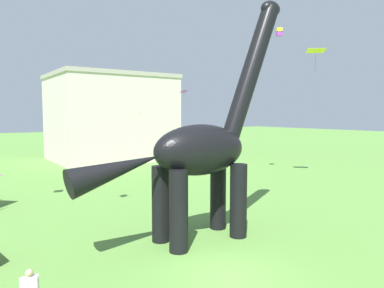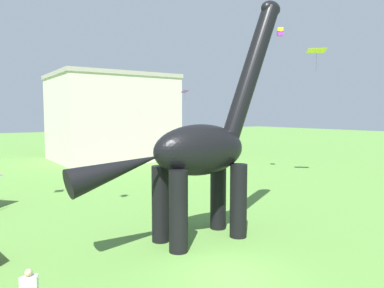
{
  "view_description": "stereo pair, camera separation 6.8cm",
  "coord_description": "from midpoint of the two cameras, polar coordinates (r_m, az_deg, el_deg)",
  "views": [
    {
      "loc": [
        -8.7,
        -10.27,
        6.17
      ],
      "look_at": [
        1.3,
        4.37,
        4.69
      ],
      "focal_mm": 33.8,
      "sensor_mm": 36.0,
      "label": 1
    },
    {
      "loc": [
        -8.64,
        -10.31,
        6.17
      ],
      "look_at": [
        1.3,
        4.37,
        4.69
      ],
      "focal_mm": 33.8,
      "sensor_mm": 36.0,
      "label": 2
    }
  ],
  "objects": [
    {
      "name": "background_building_block",
      "position": [
        50.36,
        -12.77,
        4.11
      ],
      "size": [
        15.02,
        12.79,
        11.38
      ],
      "color": "beige",
      "rests_on": "ground_plane"
    },
    {
      "name": "kite_far_right",
      "position": [
        39.82,
        -1.31,
        8.28
      ],
      "size": [
        0.99,
        0.84,
        1.1
      ],
      "color": "purple"
    },
    {
      "name": "kite_mid_right",
      "position": [
        32.49,
        -8.5,
        5.01
      ],
      "size": [
        0.86,
        0.94,
        0.98
      ],
      "color": "purple"
    },
    {
      "name": "person_near_flyer",
      "position": [
        12.79,
        -24.39,
        -19.99
      ],
      "size": [
        0.56,
        0.25,
        1.49
      ],
      "rotation": [
        0.0,
        0.0,
        5.42
      ],
      "color": "#2D3347",
      "rests_on": "ground_plane"
    },
    {
      "name": "dinosaur_sculpture",
      "position": [
        17.49,
        1.04,
        -0.94
      ],
      "size": [
        11.73,
        2.48,
        12.26
      ],
      "rotation": [
        0.0,
        0.0,
        -0.46
      ],
      "color": "black",
      "rests_on": "ground_plane"
    },
    {
      "name": "kite_near_low",
      "position": [
        35.95,
        13.55,
        16.8
      ],
      "size": [
        0.7,
        0.7,
        0.72
      ],
      "color": "yellow"
    },
    {
      "name": "ground_plane",
      "position": [
        14.8,
        5.6,
        -19.89
      ],
      "size": [
        240.0,
        240.0,
        0.0
      ],
      "primitive_type": "plane",
      "color": "#5B8E3D"
    },
    {
      "name": "kite_drifting",
      "position": [
        35.17,
        18.89,
        13.74
      ],
      "size": [
        2.0,
        1.97,
        1.96
      ],
      "color": "yellow"
    }
  ]
}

